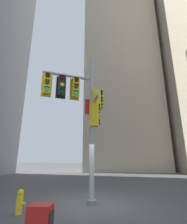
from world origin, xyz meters
TOP-DOWN VIEW (x-y plane):
  - ground at (0.00, 0.00)m, footprint 120.00×120.00m
  - building_mid_block at (3.39, 21.63)m, footprint 12.18×12.18m
  - signal_pole_assembly at (-0.48, -0.37)m, footprint 2.91×2.54m
  - fire_hydrant at (-2.42, -1.56)m, footprint 0.33×0.23m

SIDE VIEW (x-z plane):
  - ground at x=0.00m, z-range 0.00..0.00m
  - fire_hydrant at x=-2.42m, z-range 0.02..0.83m
  - signal_pole_assembly at x=-0.48m, z-range 0.78..7.90m
  - building_mid_block at x=3.39m, z-range 0.00..44.75m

